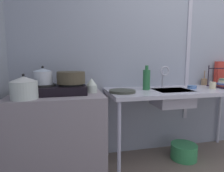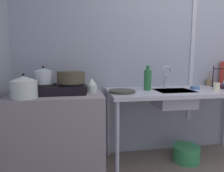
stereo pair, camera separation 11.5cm
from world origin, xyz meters
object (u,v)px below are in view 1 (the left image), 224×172
percolator (92,86)px  pot_beside_stove (24,88)px  stove (58,89)px  small_bowl_on_drainboard (192,87)px  faucet (164,73)px  utensil_jar (204,82)px  pot_on_left_burner (43,76)px  cup_by_rack (213,85)px  bottle_by_sink (146,79)px  pot_on_right_burner (71,78)px  frying_pan (122,91)px  cereal_box (221,73)px  bucket_on_floor (184,151)px  sink_basin (172,98)px

percolator → pot_beside_stove: bearing=-161.9°
stove → small_bowl_on_drainboard: bearing=0.3°
faucet → utensil_jar: size_ratio=1.37×
pot_on_left_burner → cup_by_rack: 1.87m
stove → bottle_by_sink: size_ratio=2.02×
pot_on_right_burner → frying_pan: (0.51, -0.07, -0.15)m
cup_by_rack → pot_on_right_burner: bearing=177.9°
bottle_by_sink → cereal_box: cereal_box is taller
small_bowl_on_drainboard → stove: bearing=-179.7°
percolator → faucet: faucet is taller
pot_beside_stove → frying_pan: size_ratio=0.84×
percolator → faucet: (0.88, 0.12, 0.11)m
pot_beside_stove → bucket_on_floor: (1.69, 0.17, -0.85)m
faucet → pot_on_right_burner: bearing=-173.3°
sink_basin → small_bowl_on_drainboard: bearing=8.1°
pot_on_right_burner → bottle_by_sink: (0.82, 0.05, -0.04)m
pot_on_right_burner → small_bowl_on_drainboard: (1.38, 0.01, -0.14)m
pot_beside_stove → cereal_box: cereal_box is taller
pot_on_left_burner → utensil_jar: bearing=7.5°
pot_beside_stove → cereal_box: bearing=11.0°
sink_basin → bucket_on_floor: bearing=3.0°
cereal_box → small_bowl_on_drainboard: bearing=-164.8°
cereal_box → bucket_on_floor: (-0.71, -0.29, -0.91)m
faucet → frying_pan: 0.62m
stove → bucket_on_floor: (1.43, -0.02, -0.80)m
pot_on_right_burner → percolator: bearing=0.8°
pot_on_right_burner → utensil_jar: pot_on_right_burner is taller
small_bowl_on_drainboard → cereal_box: (0.63, 0.26, 0.14)m
pot_on_left_burner → bottle_by_sink: bearing=2.8°
percolator → bottle_by_sink: size_ratio=0.54×
pot_beside_stove → faucet: bearing=12.2°
pot_on_left_burner → cereal_box: bearing=6.8°
bottle_by_sink → bucket_on_floor: 0.99m
pot_on_left_burner → pot_on_right_burner: size_ratio=0.64×
pot_on_left_burner → bucket_on_floor: 1.81m
stove → sink_basin: stove is taller
pot_on_left_burner → faucet: bearing=5.4°
frying_pan → bottle_by_sink: (0.31, 0.12, 0.10)m
frying_pan → cereal_box: bearing=12.8°
pot_beside_stove → bucket_on_floor: size_ratio=0.75×
bottle_by_sink → sink_basin: bearing=-16.6°
cereal_box → pot_on_left_burner: bearing=179.3°
stove → faucet: faucet is taller
pot_beside_stove → percolator: size_ratio=1.56×
pot_on_left_burner → utensil_jar: 2.03m
bottle_by_sink → pot_on_right_burner: bearing=-176.3°
pot_on_right_burner → bottle_by_sink: 0.83m
bottle_by_sink → pot_on_left_burner: bearing=-177.2°
cup_by_rack → bucket_on_floor: cup_by_rack is taller
percolator → cereal_box: bearing=8.5°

